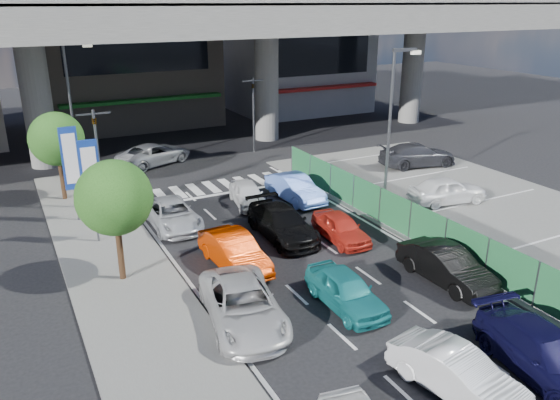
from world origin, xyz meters
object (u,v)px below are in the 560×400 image
taxi_orange_right (341,228)px  wagon_silver_front_left (172,214)px  tree_near (114,198)px  sedan_black_mid (282,223)px  hatch_black_mid_right (447,266)px  sedan_white_front_mid (248,194)px  traffic_light_right (253,96)px  traffic_light_left (96,135)px  parked_sedan_white (447,190)px  street_lamp_right (393,115)px  sedan_white_mid_left (243,305)px  traffic_cone (406,218)px  tree_far (57,139)px  taxi_teal_mid (346,290)px  street_lamp_left (73,100)px  taxi_orange_left (234,252)px  crossing_wagon_silver (154,154)px  signboard_far (71,161)px  minivan_navy_back (545,355)px  signboard_near (91,177)px  hatch_white_back_mid (457,373)px  parked_sedan_dgrey (417,155)px

taxi_orange_right → wagon_silver_front_left: 7.98m
tree_near → sedan_black_mid: 7.87m
hatch_black_mid_right → sedan_white_front_mid: hatch_black_mid_right is taller
traffic_light_right → hatch_black_mid_right: bearing=-94.4°
traffic_light_left → parked_sedan_white: 18.12m
street_lamp_right → sedan_white_mid_left: bearing=-148.8°
traffic_cone → traffic_light_right: bearing=92.3°
sedan_black_mid → taxi_orange_right: size_ratio=1.33×
tree_far → taxi_teal_mid: tree_far is taller
street_lamp_left → hatch_black_mid_right: street_lamp_left is taller
street_lamp_right → taxi_orange_left: 11.12m
traffic_light_left → tree_near: traffic_light_left is taller
taxi_orange_left → crossing_wagon_silver: size_ratio=0.84×
wagon_silver_front_left → crossing_wagon_silver: crossing_wagon_silver is taller
street_lamp_right → parked_sedan_white: street_lamp_right is taller
signboard_far → taxi_teal_mid: size_ratio=1.24×
minivan_navy_back → tree_near: bearing=138.8°
traffic_cone → taxi_orange_right: bearing=178.6°
taxi_teal_mid → signboard_near: bearing=126.6°
signboard_near → taxi_orange_left: signboard_near is taller
taxi_orange_left → crossing_wagon_silver: 16.13m
taxi_orange_left → wagon_silver_front_left: taxi_orange_left is taller
taxi_orange_right → taxi_teal_mid: bearing=-118.2°
traffic_light_right → sedan_white_front_mid: (-4.84, -9.63, -3.32)m
signboard_far → crossing_wagon_silver: signboard_far is taller
sedan_white_mid_left → traffic_light_right: bearing=74.5°
sedan_white_mid_left → street_lamp_right: bearing=41.5°
hatch_white_back_mid → hatch_black_mid_right: size_ratio=0.93×
parked_sedan_dgrey → minivan_navy_back: bearing=159.9°
signboard_near → sedan_white_mid_left: bearing=-70.5°
hatch_black_mid_right → minivan_navy_back: bearing=-105.9°
tree_near → minivan_navy_back: 14.92m
sedan_white_mid_left → wagon_silver_front_left: sedan_white_mid_left is taller
sedan_white_front_mid → taxi_orange_left: bearing=-108.8°
signboard_near → sedan_white_front_mid: size_ratio=1.30×
taxi_orange_right → minivan_navy_back: bearing=-86.9°
tree_far → taxi_teal_mid: bearing=-65.4°
signboard_near → sedan_white_front_mid: 8.35m
street_lamp_right → taxi_teal_mid: street_lamp_right is taller
traffic_light_left → hatch_white_back_mid: size_ratio=1.33×
tree_near → hatch_black_mid_right: 12.63m
hatch_white_back_mid → sedan_white_mid_left: sedan_white_mid_left is taller
signboard_near → minivan_navy_back: (9.65, -15.23, -2.37)m
taxi_orange_left → parked_sedan_white: parked_sedan_white is taller
street_lamp_right → sedan_black_mid: 8.04m
signboard_near → hatch_black_mid_right: bearing=-41.3°
signboard_near → wagon_silver_front_left: (3.48, 0.34, -2.45)m
hatch_white_back_mid → sedan_white_front_mid: (0.99, 16.01, -0.03)m
taxi_teal_mid → sedan_black_mid: (0.82, 6.34, 0.04)m
wagon_silver_front_left → parked_sedan_white: parked_sedan_white is taller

